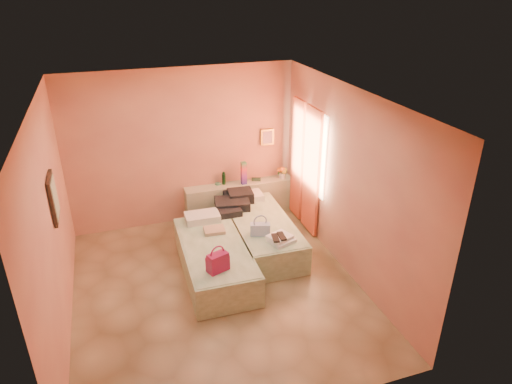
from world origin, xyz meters
TOP-DOWN VIEW (x-y plane):
  - ground at (0.00, 0.00)m, footprint 4.50×4.50m
  - room_walls at (0.21, 0.57)m, footprint 4.02×4.51m
  - headboard_ledge at (0.98, 2.10)m, footprint 2.05×0.30m
  - bed_left at (0.07, 0.40)m, footprint 0.95×2.02m
  - bed_right at (0.98, 0.89)m, footprint 0.95×2.02m
  - water_bottle at (0.69, 2.16)m, footprint 0.08×0.08m
  - rainbow_box at (1.04, 2.06)m, footprint 0.10×0.10m
  - small_dish at (0.58, 2.18)m, footprint 0.14×0.14m
  - green_book at (1.31, 2.14)m, footprint 0.20×0.17m
  - flower_vase at (1.81, 2.08)m, footprint 0.26×0.26m
  - magenta_handbag at (-0.04, -0.24)m, footprint 0.33×0.26m
  - khaki_garment at (0.16, 0.78)m, footprint 0.34×0.28m
  - clothes_pile at (0.70, 1.48)m, footprint 0.65×0.65m
  - blue_handbag at (0.81, 0.47)m, footprint 0.33×0.21m
  - towel_stack at (1.05, 0.17)m, footprint 0.43×0.40m
  - sandal_pair at (0.99, 0.13)m, footprint 0.22×0.27m

SIDE VIEW (x-z plane):
  - ground at x=0.00m, z-range 0.00..0.00m
  - bed_left at x=0.07m, z-range 0.00..0.50m
  - bed_right at x=0.98m, z-range 0.00..0.50m
  - headboard_ledge at x=0.98m, z-range 0.00..0.65m
  - khaki_garment at x=0.16m, z-range 0.50..0.55m
  - towel_stack at x=1.05m, z-range 0.50..0.60m
  - clothes_pile at x=0.70m, z-range 0.50..0.69m
  - blue_handbag at x=0.81m, z-range 0.50..0.69m
  - sandal_pair at x=0.99m, z-range 0.60..0.62m
  - magenta_handbag at x=-0.04m, z-range 0.50..0.77m
  - small_dish at x=0.58m, z-range 0.65..0.68m
  - green_book at x=1.31m, z-range 0.65..0.68m
  - water_bottle at x=0.69m, z-range 0.65..0.88m
  - flower_vase at x=1.81m, z-range 0.65..0.92m
  - rainbow_box at x=1.04m, z-range 0.65..1.08m
  - room_walls at x=0.21m, z-range 0.38..3.19m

